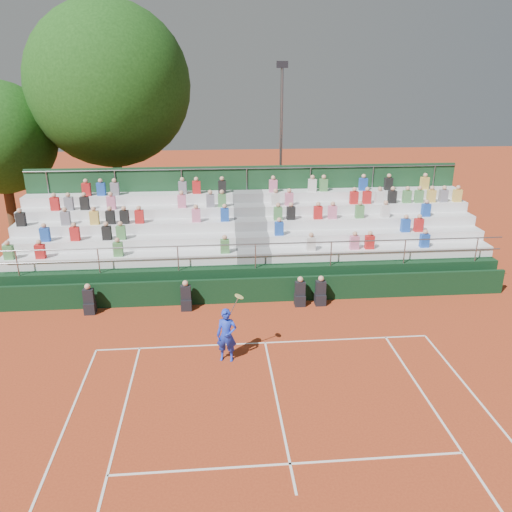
{
  "coord_description": "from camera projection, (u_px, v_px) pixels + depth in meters",
  "views": [
    {
      "loc": [
        -1.57,
        -14.47,
        8.4
      ],
      "look_at": [
        0.0,
        3.5,
        1.8
      ],
      "focal_mm": 35.0,
      "sensor_mm": 36.0,
      "label": 1
    }
  ],
  "objects": [
    {
      "name": "line_officials",
      "position": [
        225.0,
        297.0,
        18.86
      ],
      "size": [
        9.09,
        0.4,
        1.19
      ],
      "color": "black",
      "rests_on": "ground"
    },
    {
      "name": "tree_east",
      "position": [
        109.0,
        85.0,
        25.39
      ],
      "size": [
        8.22,
        8.22,
        11.97
      ],
      "color": "#3A2615",
      "rests_on": "ground"
    },
    {
      "name": "courtside_wall",
      "position": [
        257.0,
        290.0,
        19.37
      ],
      "size": [
        20.0,
        0.15,
        1.0
      ],
      "primitive_type": "cube",
      "color": "black",
      "rests_on": "ground"
    },
    {
      "name": "tennis_player",
      "position": [
        227.0,
        335.0,
        15.29
      ],
      "size": [
        0.88,
        0.52,
        2.22
      ],
      "color": "blue",
      "rests_on": "ground"
    },
    {
      "name": "floodlight_mast",
      "position": [
        281.0,
        135.0,
        27.71
      ],
      "size": [
        0.6,
        0.25,
        9.04
      ],
      "color": "gray",
      "rests_on": "ground"
    },
    {
      "name": "ground",
      "position": [
        265.0,
        343.0,
        16.55
      ],
      "size": [
        90.0,
        90.0,
        0.0
      ],
      "primitive_type": "plane",
      "color": "#AC3D1C",
      "rests_on": "ground"
    },
    {
      "name": "grandstand",
      "position": [
        250.0,
        249.0,
        22.21
      ],
      "size": [
        20.0,
        5.2,
        4.4
      ],
      "color": "black",
      "rests_on": "ground"
    }
  ]
}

